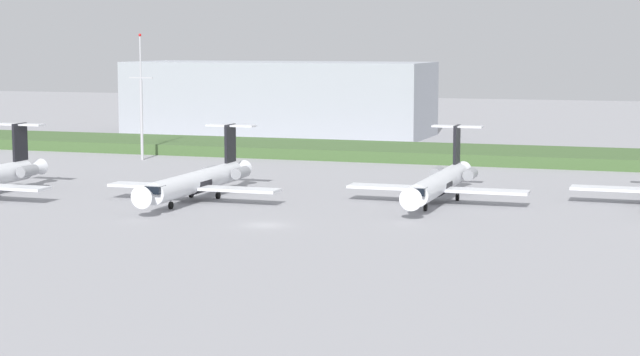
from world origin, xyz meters
TOP-DOWN VIEW (x-y plane):
  - ground_plane at (0.00, 30.00)m, footprint 500.00×500.00m
  - grass_berm at (0.00, 74.53)m, footprint 320.00×20.00m
  - regional_jet_second at (-15.11, 15.36)m, footprint 22.81×31.00m
  - regional_jet_third at (14.53, 23.56)m, footprint 22.81×31.00m
  - antenna_mast at (-44.70, 56.64)m, footprint 4.40×0.50m
  - distant_hangar at (-40.61, 112.57)m, footprint 66.03×22.83m

SIDE VIEW (x-z plane):
  - ground_plane at x=0.00m, z-range 0.00..0.00m
  - grass_berm at x=0.00m, z-range 0.00..1.90m
  - regional_jet_second at x=-15.11m, z-range -1.96..7.04m
  - regional_jet_third at x=14.53m, z-range -1.96..7.04m
  - distant_hangar at x=-40.61m, z-range 0.00..15.88m
  - antenna_mast at x=-44.70m, z-range -1.80..19.76m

